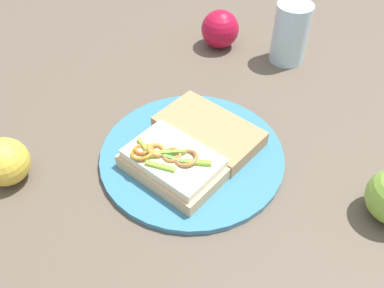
% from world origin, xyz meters
% --- Properties ---
extents(ground_plane, '(2.00, 2.00, 0.00)m').
position_xyz_m(ground_plane, '(0.00, 0.00, 0.00)').
color(ground_plane, brown).
rests_on(ground_plane, ground).
extents(plate, '(0.30, 0.30, 0.01)m').
position_xyz_m(plate, '(0.00, 0.00, 0.01)').
color(plate, teal).
rests_on(plate, ground_plane).
extents(sandwich, '(0.11, 0.16, 0.05)m').
position_xyz_m(sandwich, '(0.05, -0.00, 0.03)').
color(sandwich, tan).
rests_on(sandwich, plate).
extents(bread_slice_side, '(0.11, 0.18, 0.03)m').
position_xyz_m(bread_slice_side, '(-0.05, 0.00, 0.02)').
color(bread_slice_side, tan).
rests_on(bread_slice_side, plate).
extents(apple_0, '(0.09, 0.09, 0.07)m').
position_xyz_m(apple_0, '(0.20, -0.20, 0.04)').
color(apple_0, gold).
rests_on(apple_0, ground_plane).
extents(apple_2, '(0.11, 0.11, 0.08)m').
position_xyz_m(apple_2, '(-0.31, -0.15, 0.04)').
color(apple_2, '#B00F2F').
rests_on(apple_2, ground_plane).
extents(drinking_glass, '(0.07, 0.07, 0.12)m').
position_xyz_m(drinking_glass, '(-0.35, -0.01, 0.06)').
color(drinking_glass, silver).
rests_on(drinking_glass, ground_plane).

